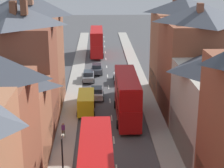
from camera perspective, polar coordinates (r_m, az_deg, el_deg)
pavement_left at (r=52.65m, az=-5.94°, el=-1.81°), size 2.20×104.00×0.14m
pavement_right at (r=52.95m, az=5.15°, el=-1.67°), size 2.20×104.00×0.14m
centre_line_dashes at (r=50.69m, az=-0.31°, el=-2.56°), size 0.14×97.80×0.01m
double_decker_bus_lead at (r=44.02m, az=2.29°, el=-1.85°), size 2.74×10.80×5.30m
double_decker_bus_mid_street at (r=76.58m, az=-2.37°, el=6.51°), size 2.74×10.80×5.30m
car_near_silver at (r=58.71m, az=1.17°, el=1.08°), size 1.90×4.58×1.58m
car_parked_right_a at (r=63.37m, az=-2.35°, el=2.34°), size 1.90×4.01×1.69m
car_mid_black at (r=51.28m, az=-2.36°, el=-1.36°), size 1.90×3.87×1.65m
car_far_grey at (r=59.39m, az=-3.60°, el=1.26°), size 1.90×4.43×1.62m
delivery_van at (r=46.42m, az=-3.97°, el=-2.77°), size 2.20×5.20×2.41m
pedestrian_far_left at (r=39.87m, az=-7.44°, el=-6.88°), size 0.36×0.22×1.61m
street_lamp at (r=28.64m, az=-7.48°, el=-12.26°), size 0.20×1.12×5.50m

